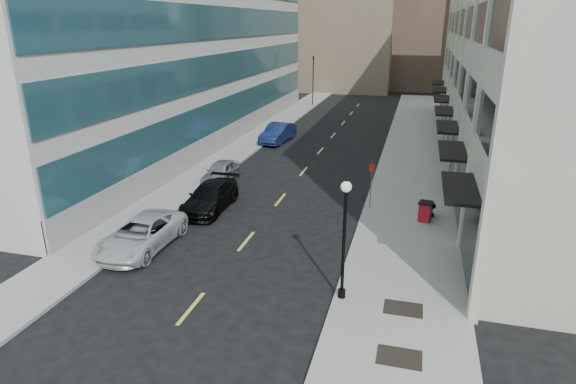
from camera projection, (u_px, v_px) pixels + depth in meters
The scene contains 19 objects.
ground at pixel (164, 341), 16.01m from camera, with size 160.00×160.00×0.00m, color black.
sidewalk_right at pixel (412, 179), 32.33m from camera, with size 5.00×80.00×0.15m, color #9B988D.
sidewalk_left at pixel (219, 164), 35.78m from camera, with size 3.00×80.00×0.15m, color #9B988D.
building_right at pixel (565, 38), 33.39m from camera, with size 15.30×46.50×18.25m.
building_left at pixel (143, 23), 41.18m from camera, with size 16.14×46.00×20.00m.
skyline_tan_far at pixel (303, 16), 86.77m from camera, with size 12.00×14.00×22.00m, color #7B6850.
skyline_stone at pixel (503, 22), 68.29m from camera, with size 10.00×14.00×20.00m, color #B1A596.
grate_mid at pixel (399, 357), 14.99m from camera, with size 1.40×1.00×0.01m, color black.
grate_far at pixel (403, 308), 17.54m from camera, with size 1.40×1.00×0.01m, color black.
road_centerline at pixel (293, 184), 31.47m from camera, with size 0.15×68.20×0.01m.
traffic_signal at pixel (313, 59), 59.13m from camera, with size 0.66×0.66×6.98m.
car_white_van at pixel (142, 234), 22.31m from camera, with size 2.42×5.24×1.46m, color silver.
car_black_pickup at pixel (210, 197), 27.06m from camera, with size 2.06×5.06×1.47m, color black.
car_silver_sedan at pixel (221, 172), 31.85m from camera, with size 1.59×3.95×1.35m, color #9C9EA5.
car_blue_sedan at pixel (278, 133), 42.26m from camera, with size 1.72×4.94×1.63m, color navy.
trash_bin at pixel (425, 211), 25.11m from camera, with size 0.79×0.81×1.07m.
lamppost at pixel (344, 230), 17.36m from camera, with size 0.39×0.39×4.74m.
sign_post at pixel (371, 178), 26.55m from camera, with size 0.32×0.09×2.71m.
urn_planter at pixel (431, 208), 25.82m from camera, with size 0.54×0.54×0.75m.
Camera 1 is at (7.50, -11.89, 10.02)m, focal length 30.00 mm.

